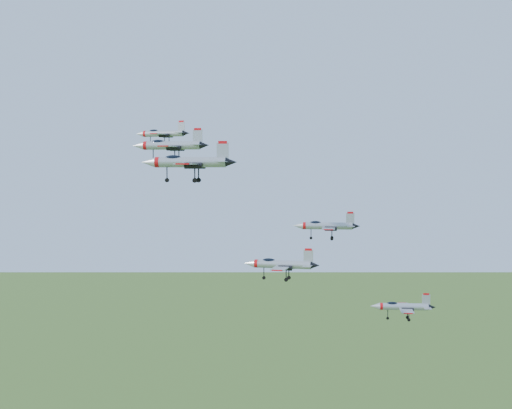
{
  "coord_description": "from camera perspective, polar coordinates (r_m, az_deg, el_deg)",
  "views": [
    {
      "loc": [
        13.22,
        -119.97,
        144.1
      ],
      "look_at": [
        1.63,
        -1.96,
        138.27
      ],
      "focal_mm": 50.0,
      "sensor_mm": 36.0,
      "label": 1
    }
  ],
  "objects": [
    {
      "name": "jet_left_low",
      "position": [
        130.61,
        5.59,
        -1.7
      ],
      "size": [
        12.24,
        10.05,
        3.28
      ],
      "rotation": [
        0.0,
        0.0,
        -0.01
      ],
      "color": "#9BA1A7"
    },
    {
      "name": "jet_trail",
      "position": [
        121.27,
        11.6,
        -8.0
      ],
      "size": [
        10.73,
        8.8,
        2.88
      ],
      "rotation": [
        0.0,
        0.0,
        0.01
      ],
      "color": "#9BA1A7"
    },
    {
      "name": "jet_left_high",
      "position": [
        120.44,
        -6.93,
        4.73
      ],
      "size": [
        13.36,
        11.07,
        3.57
      ],
      "rotation": [
        0.0,
        0.0,
        -0.08
      ],
      "color": "#9BA1A7"
    },
    {
      "name": "jet_right_high",
      "position": [
        102.05,
        -5.5,
        3.41
      ],
      "size": [
        13.99,
        11.52,
        3.74
      ],
      "rotation": [
        0.0,
        0.0,
        -0.04
      ],
      "color": "#9BA1A7"
    },
    {
      "name": "jet_right_low",
      "position": [
        106.62,
        1.95,
        -4.78
      ],
      "size": [
        11.64,
        9.72,
        3.11
      ],
      "rotation": [
        0.0,
        0.0,
        -0.14
      ],
      "color": "#9BA1A7"
    },
    {
      "name": "jet_lead",
      "position": [
        140.28,
        -7.55,
        5.66
      ],
      "size": [
        11.31,
        9.53,
        3.04
      ],
      "rotation": [
        0.0,
        0.0,
        -0.21
      ],
      "color": "#9BA1A7"
    }
  ]
}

